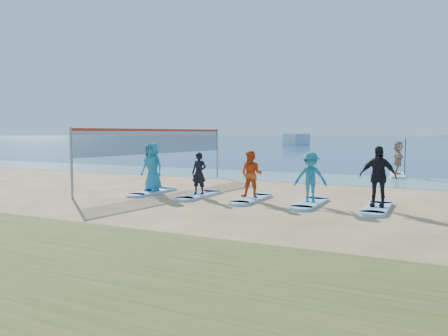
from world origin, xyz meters
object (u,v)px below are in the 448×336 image
at_px(volleyball_net, 158,142).
at_px(student_1, 199,173).
at_px(paddleboarder, 398,158).
at_px(surfboard_4, 377,208).
at_px(student_2, 251,174).
at_px(surfboard_3, 310,203).
at_px(student_4, 378,176).
at_px(student_0, 152,167).
at_px(surfboard_1, 199,195).
at_px(surfboard_2, 251,199).
at_px(boat_offshore_a, 297,144).
at_px(student_3, 310,177).
at_px(surfboard_0, 153,192).
at_px(paddleboard, 397,175).

relative_size(volleyball_net, student_1, 5.97).
bearing_deg(paddleboarder, surfboard_4, 175.88).
distance_m(student_2, surfboard_3, 2.21).
bearing_deg(student_4, student_0, -176.85).
xyz_separation_m(surfboard_1, surfboard_2, (2.04, 0.00, 0.00)).
relative_size(boat_offshore_a, student_4, 4.00).
bearing_deg(surfboard_3, student_3, 0.00).
xyz_separation_m(student_1, surfboard_3, (4.08, 0.00, -0.80)).
height_order(paddleboarder, boat_offshore_a, paddleboarder).
relative_size(boat_offshore_a, surfboard_2, 3.31).
bearing_deg(surfboard_0, student_4, 0.00).
distance_m(surfboard_1, surfboard_4, 6.12).
xyz_separation_m(boat_offshore_a, student_2, (19.52, -70.38, 0.89)).
distance_m(volleyball_net, paddleboard, 12.85).
bearing_deg(student_4, surfboard_2, -176.85).
relative_size(paddleboard, paddleboarder, 1.72).
distance_m(surfboard_0, surfboard_3, 6.12).
bearing_deg(paddleboard, surfboard_4, -94.99).
bearing_deg(volleyball_net, student_1, -33.43).
distance_m(student_1, surfboard_3, 4.16).
distance_m(boat_offshore_a, student_2, 73.04).
relative_size(paddleboard, surfboard_4, 1.36).
relative_size(surfboard_1, student_2, 1.37).
xyz_separation_m(student_1, surfboard_2, (2.04, 0.00, -0.80)).
bearing_deg(student_3, paddleboarder, 65.47).
height_order(surfboard_0, surfboard_4, same).
bearing_deg(surfboard_3, boat_offshore_a, 107.03).
distance_m(paddleboarder, surfboard_4, 11.11).
xyz_separation_m(surfboard_3, student_4, (2.04, 0.00, 0.96)).
bearing_deg(paddleboarder, volleyball_net, 129.05).
height_order(volleyball_net, paddleboarder, volleyball_net).
bearing_deg(surfboard_1, boat_offshore_a, 103.94).
xyz_separation_m(volleyball_net, boat_offshore_a, (-14.27, 68.26, -1.90)).
height_order(surfboard_1, surfboard_4, same).
relative_size(surfboard_0, student_4, 1.21).
bearing_deg(surfboard_4, surfboard_2, 180.00).
distance_m(student_0, surfboard_4, 8.22).
bearing_deg(surfboard_0, surfboard_2, 0.00).
xyz_separation_m(volleyball_net, paddleboarder, (9.04, 8.94, -0.91)).
height_order(surfboard_2, student_4, student_4).
height_order(paddleboard, surfboard_0, paddleboard).
bearing_deg(surfboard_3, student_1, 180.00).
relative_size(surfboard_0, surfboard_2, 1.00).
bearing_deg(student_3, volleyball_net, 148.25).
height_order(student_3, surfboard_4, student_3).
xyz_separation_m(boat_offshore_a, student_0, (15.43, -70.38, 1.01)).
xyz_separation_m(student_0, student_4, (8.17, 0.00, -0.01)).
relative_size(surfboard_1, student_3, 1.38).
bearing_deg(surfboard_2, student_1, 180.00).
bearing_deg(surfboard_2, paddleboarder, 71.09).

